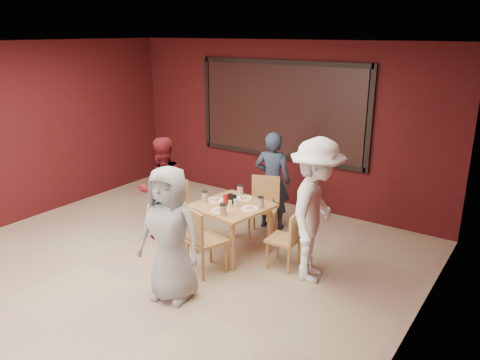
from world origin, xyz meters
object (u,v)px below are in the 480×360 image
Objects in this scene: diner_front at (170,234)px; chair_front at (201,237)px; diner_right at (316,211)px; diner_back at (273,181)px; dining_table at (232,210)px; chair_left at (182,209)px; diner_left at (162,188)px; chair_right at (288,236)px; chair_back at (264,203)px.

chair_front is at bearing 84.38° from diner_front.
diner_front is 0.88× the size of diner_right.
diner_back is at bearing 90.94° from chair_front.
chair_left is (-0.84, -0.07, -0.14)m from dining_table.
chair_front is 1.03× the size of chair_left.
diner_left is (-1.18, 0.57, 0.25)m from chair_front.
chair_left is (-0.86, 0.62, -0.02)m from chair_front.
chair_right is 2.03m from diner_left.
diner_left reaches higher than chair_back.
chair_left is 0.48× the size of diner_right.
chair_front is at bearing -89.87° from chair_back.
chair_left is 1.69m from chair_right.
chair_back is at bearing 80.39° from diner_front.
chair_right is at bearing 42.08° from chair_front.
diner_back reaches higher than chair_right.
diner_back reaches higher than chair_left.
diner_front is 2.38m from diner_back.
chair_front is at bearing -88.38° from dining_table.
chair_front is at bearing 108.31° from diner_right.
chair_right is 1.59m from diner_front.
dining_table is at bearing 91.62° from chair_front.
chair_back is (-0.00, 1.49, -0.00)m from chair_front.
chair_left is at bearing -176.05° from chair_right.
chair_right is (1.68, 0.12, -0.04)m from chair_left.
chair_back is 1.49m from diner_right.
chair_back is (0.02, 0.80, -0.13)m from dining_table.
diner_front reaches higher than chair_left.
chair_front is (0.02, -0.69, -0.13)m from dining_table.
chair_right is (0.82, -0.75, -0.06)m from chair_back.
diner_back is (-0.03, 0.28, 0.26)m from chair_back.
chair_right is 0.52× the size of diner_left.
diner_left is at bearing 154.41° from chair_front.
diner_right is at bearing 37.89° from diner_front.
chair_back is 1.11m from chair_right.
diner_front is 1.74m from diner_right.
diner_right is (1.20, -0.78, 0.39)m from chair_back.
diner_left is 0.85× the size of diner_right.
chair_right is 0.59m from diner_right.
chair_back is at bearing 88.85° from dining_table.
chair_right is at bearing 115.38° from diner_left.
diner_front is (0.93, -1.24, 0.30)m from chair_left.
diner_right is (2.38, 0.14, 0.13)m from diner_left.
dining_table is at bearing 78.55° from diner_right.
diner_right is (1.23, -1.06, 0.13)m from diner_back.
dining_table reaches higher than chair_right.
diner_left is (-1.16, -0.12, 0.13)m from dining_table.
diner_front reaches higher than diner_left.
dining_table is 1.20× the size of chair_left.
diner_back is (-0.03, 1.76, 0.26)m from chair_front.
diner_front is (0.07, -2.10, 0.29)m from chair_back.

